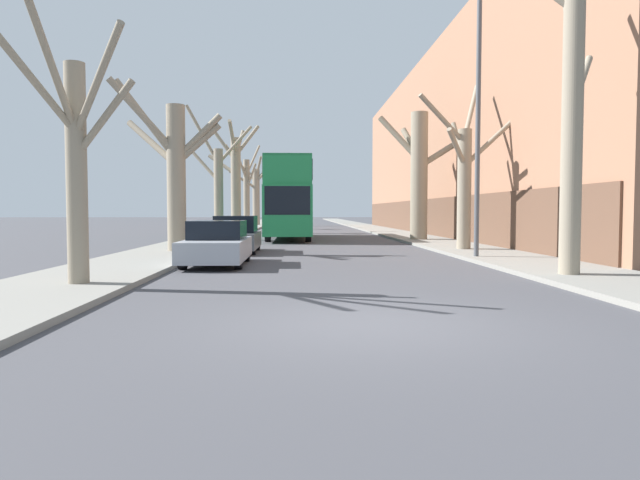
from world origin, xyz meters
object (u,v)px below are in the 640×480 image
street_tree_left_0 (76,159)px  street_tree_right_0 (571,122)px  parked_car_0 (217,244)px  lamp_post (476,105)px  street_tree_left_3 (235,178)px  street_tree_left_5 (256,193)px  double_decker_bus (289,196)px  street_tree_left_2 (218,186)px  street_tree_right_1 (464,175)px  parked_car_1 (236,235)px  street_tree_left_4 (246,189)px  street_tree_right_2 (418,173)px  street_tree_left_1 (173,168)px

street_tree_left_0 → street_tree_right_0: bearing=7.6°
parked_car_0 → lamp_post: lamp_post is taller
street_tree_left_3 → street_tree_right_0: street_tree_left_3 is taller
street_tree_left_5 → double_decker_bus: size_ratio=0.69×
street_tree_left_2 → street_tree_right_1: (10.92, -9.61, -0.02)m
street_tree_left_5 → parked_car_1: bearing=-87.1°
street_tree_left_0 → street_tree_left_5: 51.26m
street_tree_left_4 → street_tree_right_2: bearing=-63.7°
street_tree_left_0 → street_tree_left_1: (-0.16, 9.82, 0.57)m
street_tree_left_2 → street_tree_right_0: bearing=-60.1°
street_tree_left_2 → lamp_post: (10.14, -13.37, 2.03)m
street_tree_right_0 → parked_car_0: bearing=156.3°
street_tree_left_3 → street_tree_left_4: size_ratio=1.04×
street_tree_left_0 → street_tree_right_1: (11.02, 10.48, 0.36)m
street_tree_right_1 → parked_car_1: 9.25m
street_tree_right_0 → street_tree_right_2: bearing=89.9°
street_tree_left_0 → street_tree_left_1: street_tree_left_1 is taller
street_tree_left_1 → street_tree_left_3: (0.10, 20.83, 0.88)m
street_tree_left_2 → parked_car_0: (1.98, -14.81, -2.40)m
street_tree_left_4 → street_tree_right_0: bearing=-74.4°
street_tree_left_0 → parked_car_0: (2.08, 5.28, -2.01)m
street_tree_left_1 → street_tree_left_4: bearing=89.9°
street_tree_left_3 → street_tree_left_5: 20.61m
street_tree_left_2 → double_decker_bus: 4.17m
street_tree_left_0 → double_decker_bus: (4.00, 21.49, -0.13)m
street_tree_left_1 → street_tree_left_3: bearing=89.7°
street_tree_right_0 → double_decker_bus: 21.21m
street_tree_left_4 → lamp_post: 35.43m
street_tree_left_2 → street_tree_right_0: 21.52m
street_tree_right_2 → parked_car_1: (-8.80, -7.80, -2.94)m
lamp_post → street_tree_right_1: bearing=78.3°
street_tree_left_0 → street_tree_right_1: bearing=43.5°
street_tree_right_1 → lamp_post: lamp_post is taller
street_tree_left_0 → street_tree_left_5: size_ratio=0.71×
street_tree_left_4 → parked_car_0: size_ratio=1.89×
street_tree_right_0 → parked_car_1: bearing=134.1°
street_tree_left_5 → parked_car_0: (2.09, -45.97, -3.01)m
street_tree_left_3 → street_tree_right_0: bearing=-69.5°
street_tree_left_1 → street_tree_right_1: bearing=3.4°
street_tree_left_5 → parked_car_0: size_ratio=1.83×
street_tree_left_0 → street_tree_right_0: size_ratio=0.70×
street_tree_left_1 → parked_car_1: bearing=16.7°
parked_car_0 → street_tree_left_5: bearing=92.6°
street_tree_left_1 → double_decker_bus: size_ratio=0.58×
parked_car_1 → parked_car_0: bearing=-90.0°
street_tree_left_0 → lamp_post: bearing=33.3°
street_tree_left_3 → parked_car_0: 25.69m
street_tree_right_1 → parked_car_1: (-8.95, 0.01, -2.34)m
street_tree_left_1 → double_decker_bus: 12.41m
street_tree_left_1 → street_tree_right_0: (11.00, -8.37, 0.46)m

